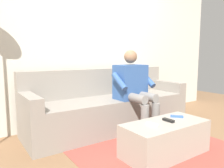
% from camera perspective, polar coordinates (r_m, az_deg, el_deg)
% --- Properties ---
extents(ground_plane, '(8.00, 8.00, 0.00)m').
position_cam_1_polar(ground_plane, '(2.64, 8.18, -15.34)').
color(ground_plane, '#846042').
extents(back_wall, '(5.39, 0.06, 2.63)m').
position_cam_1_polar(back_wall, '(3.41, -5.14, 12.38)').
color(back_wall, beige).
rests_on(back_wall, ground).
extents(couch, '(2.35, 0.73, 0.83)m').
position_cam_1_polar(couch, '(3.09, -0.73, -6.23)').
color(couch, gray).
rests_on(couch, ground).
extents(coffee_table, '(0.92, 0.43, 0.34)m').
position_cam_1_polar(coffee_table, '(2.36, 13.88, -13.81)').
color(coffee_table, '#A89E8E').
rests_on(coffee_table, ground).
extents(person_solo_seated, '(0.55, 0.58, 1.10)m').
position_cam_1_polar(person_solo_seated, '(2.85, 5.74, -0.56)').
color(person_solo_seated, '#335693').
rests_on(person_solo_seated, ground).
extents(remote_black, '(0.04, 0.13, 0.03)m').
position_cam_1_polar(remote_black, '(2.34, 14.69, -9.25)').
color(remote_black, black).
rests_on(remote_black, coffee_table).
extents(remote_blue, '(0.12, 0.13, 0.02)m').
position_cam_1_polar(remote_blue, '(2.51, 16.78, -8.19)').
color(remote_blue, '#3860B7').
rests_on(remote_blue, coffee_table).
extents(remote_white, '(0.05, 0.13, 0.03)m').
position_cam_1_polar(remote_white, '(2.18, 10.51, -10.41)').
color(remote_white, white).
rests_on(remote_white, coffee_table).
extents(floor_rug, '(1.72, 1.38, 0.01)m').
position_cam_1_polar(floor_rug, '(2.51, 11.49, -16.62)').
color(floor_rug, '#9E473D').
rests_on(floor_rug, ground).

